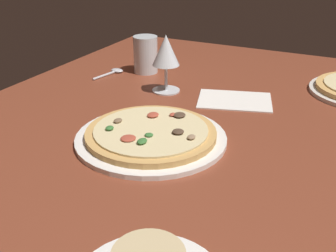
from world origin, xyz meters
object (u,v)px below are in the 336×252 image
Objects in this scene: water_glass at (146,56)px; pizza_main at (151,135)px; paper_menu at (235,100)px; spoon at (114,72)px; wine_glass_far at (166,53)px.

pizza_main is at bearing 30.36° from water_glass.
spoon is (-5.21, -38.89, 0.31)cm from paper_menu.
spoon is at bearing -114.50° from paper_menu.
water_glass is 0.93× the size of spoon.
spoon is at bearing -137.46° from pizza_main.
wine_glass_far is 18.09cm from water_glass.
wine_glass_far reaches higher than water_glass.
water_glass is 33.00cm from paper_menu.
wine_glass_far is (-26.68, -9.96, 9.18)cm from pizza_main.
water_glass is at bearing -133.17° from wine_glass_far.
paper_menu is at bearing 94.16° from wine_glass_far.
wine_glass_far is at bearing 72.32° from spoon.
wine_glass_far reaches higher than pizza_main.
wine_glass_far is 0.83× the size of paper_menu.
pizza_main reaches higher than spoon.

